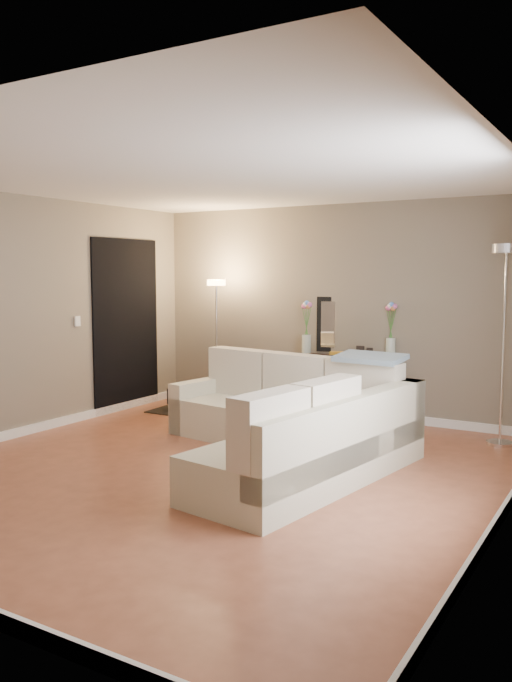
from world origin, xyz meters
The scene contains 21 objects.
floor centered at (0.00, 0.00, -0.01)m, with size 5.00×5.50×0.01m, color #9C5538.
ceiling centered at (0.00, 0.00, 2.60)m, with size 5.00×5.50×0.01m, color white.
wall_back centered at (0.00, 2.76, 1.30)m, with size 5.00×0.02×2.60m, color #766C5A.
wall_left centered at (-2.51, 0.00, 1.30)m, with size 0.02×5.50×2.60m, color #766C5A.
wall_right centered at (2.51, 0.00, 1.30)m, with size 0.02×5.50×2.60m, color #766C5A.
baseboard_back centered at (0.00, 2.73, 0.05)m, with size 5.00×0.03×0.10m, color white.
baseboard_left centered at (-2.48, 0.00, 0.05)m, with size 0.03×5.50×0.10m, color white.
baseboard_right centered at (2.48, 0.00, 0.05)m, with size 0.03×5.50×0.10m, color white.
doorway centered at (-2.48, 1.70, 1.10)m, with size 0.02×1.20×2.20m, color black.
switch_plate centered at (-2.48, 0.85, 1.20)m, with size 0.02×0.08×0.12m, color white.
sectional_sofa centered at (0.46, 0.72, 0.34)m, with size 2.70×2.84×0.92m.
throw_blanket centered at (1.00, 1.28, 0.95)m, with size 0.66×0.38×0.05m, color gray.
console_table centered at (0.12, 2.63, 0.43)m, with size 1.27×0.49×0.76m.
leaning_mirror centered at (0.17, 2.80, 1.13)m, with size 0.87×0.15×0.68m.
table_decor centered at (0.20, 2.61, 0.81)m, with size 0.53×0.14×0.12m.
flower_vase_left centered at (-0.32, 2.57, 1.05)m, with size 0.15×0.13×0.65m.
flower_vase_right centered at (0.71, 2.71, 1.05)m, with size 0.15×0.13×0.65m.
floor_lamp_lit centered at (-1.52, 2.35, 1.19)m, with size 0.24×0.24×1.68m.
floor_lamp_unlit centered at (2.06, 2.27, 1.45)m, with size 0.35×0.35×2.06m.
charcoal_rug centered at (-1.60, 2.03, 0.01)m, with size 1.09×0.82×0.01m, color black.
black_bag centered at (-1.78, 1.93, 0.19)m, with size 0.31×0.22×0.20m, color black.
Camera 1 is at (3.32, -4.79, 1.77)m, focal length 35.00 mm.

